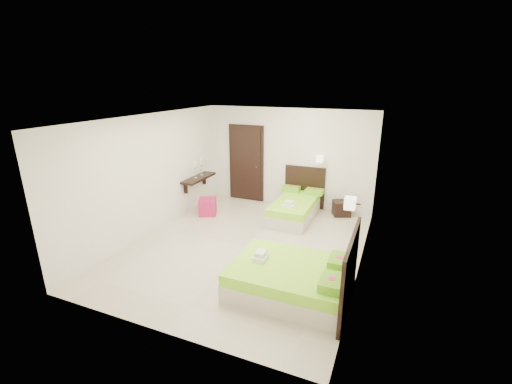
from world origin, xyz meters
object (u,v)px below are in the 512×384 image
at_px(ottoman, 208,207).
at_px(nightstand, 342,208).
at_px(bed_double, 295,278).
at_px(bed_single, 296,206).

bearing_deg(ottoman, nightstand, 21.76).
distance_m(bed_double, ottoman, 3.88).
distance_m(bed_single, bed_double, 3.27).
distance_m(bed_double, nightstand, 3.69).
relative_size(bed_single, ottoman, 4.30).
bearing_deg(bed_double, ottoman, 141.21).
bearing_deg(bed_double, nightstand, 88.07).
bearing_deg(ottoman, bed_double, -38.79).
height_order(bed_double, ottoman, bed_double).
distance_m(bed_single, ottoman, 2.23).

